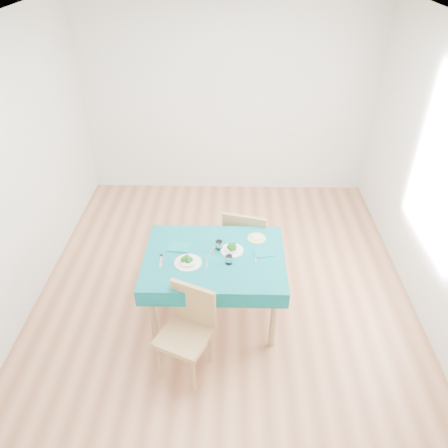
{
  "coord_description": "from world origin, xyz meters",
  "views": [
    {
      "loc": [
        0.08,
        -3.58,
        3.32
      ],
      "look_at": [
        0.0,
        0.0,
        0.85
      ],
      "focal_mm": 35.0,
      "sensor_mm": 36.0,
      "label": 1
    }
  ],
  "objects_px": {
    "chair_far": "(248,227)",
    "bowl_far": "(232,248)",
    "chair_near": "(184,330)",
    "table": "(215,286)",
    "bowl_near": "(188,260)",
    "side_plate": "(257,238)"
  },
  "relations": [
    {
      "from": "chair_near",
      "to": "bowl_far",
      "type": "relative_size",
      "value": 4.69
    },
    {
      "from": "bowl_far",
      "to": "chair_near",
      "type": "bearing_deg",
      "value": -117.45
    },
    {
      "from": "bowl_far",
      "to": "bowl_near",
      "type": "bearing_deg",
      "value": -154.4
    },
    {
      "from": "chair_far",
      "to": "chair_near",
      "type": "bearing_deg",
      "value": 82.79
    },
    {
      "from": "bowl_far",
      "to": "side_plate",
      "type": "xyz_separation_m",
      "value": [
        0.24,
        0.2,
        -0.03
      ]
    },
    {
      "from": "chair_far",
      "to": "bowl_far",
      "type": "height_order",
      "value": "chair_far"
    },
    {
      "from": "chair_far",
      "to": "bowl_near",
      "type": "relative_size",
      "value": 4.56
    },
    {
      "from": "chair_far",
      "to": "side_plate",
      "type": "distance_m",
      "value": 0.51
    },
    {
      "from": "bowl_near",
      "to": "side_plate",
      "type": "height_order",
      "value": "bowl_near"
    },
    {
      "from": "side_plate",
      "to": "chair_far",
      "type": "bearing_deg",
      "value": 98.23
    },
    {
      "from": "bowl_near",
      "to": "bowl_far",
      "type": "distance_m",
      "value": 0.44
    },
    {
      "from": "table",
      "to": "chair_near",
      "type": "height_order",
      "value": "chair_near"
    },
    {
      "from": "chair_near",
      "to": "bowl_near",
      "type": "distance_m",
      "value": 0.64
    },
    {
      "from": "table",
      "to": "bowl_far",
      "type": "relative_size",
      "value": 5.99
    },
    {
      "from": "chair_far",
      "to": "side_plate",
      "type": "bearing_deg",
      "value": 112.8
    },
    {
      "from": "chair_near",
      "to": "chair_far",
      "type": "relative_size",
      "value": 0.89
    },
    {
      "from": "table",
      "to": "chair_far",
      "type": "bearing_deg",
      "value": 65.72
    },
    {
      "from": "table",
      "to": "chair_near",
      "type": "distance_m",
      "value": 0.73
    },
    {
      "from": "chair_far",
      "to": "bowl_far",
      "type": "distance_m",
      "value": 0.72
    },
    {
      "from": "chair_near",
      "to": "bowl_far",
      "type": "height_order",
      "value": "chair_near"
    },
    {
      "from": "chair_near",
      "to": "side_plate",
      "type": "distance_m",
      "value": 1.19
    },
    {
      "from": "table",
      "to": "bowl_near",
      "type": "bearing_deg",
      "value": -156.07
    }
  ]
}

